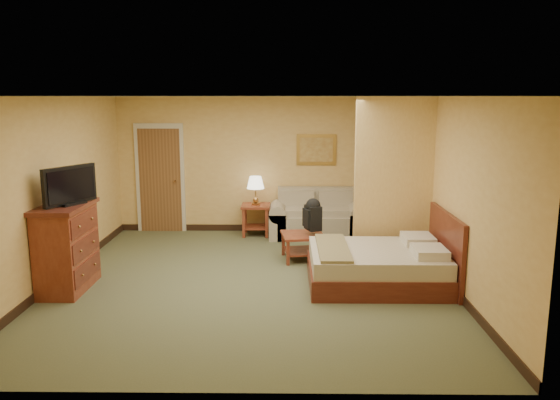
{
  "coord_description": "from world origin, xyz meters",
  "views": [
    {
      "loc": [
        0.5,
        -7.44,
        2.6
      ],
      "look_at": [
        0.4,
        0.6,
        1.07
      ],
      "focal_mm": 35.0,
      "sensor_mm": 36.0,
      "label": 1
    }
  ],
  "objects_px": {
    "bed": "(381,265)",
    "loveseat": "(317,221)",
    "coffee_table": "(303,241)",
    "dresser": "(67,247)"
  },
  "relations": [
    {
      "from": "dresser",
      "to": "bed",
      "type": "bearing_deg",
      "value": 3.44
    },
    {
      "from": "dresser",
      "to": "bed",
      "type": "xyz_separation_m",
      "value": [
        4.3,
        0.26,
        -0.32
      ]
    },
    {
      "from": "bed",
      "to": "loveseat",
      "type": "bearing_deg",
      "value": 105.89
    },
    {
      "from": "loveseat",
      "to": "coffee_table",
      "type": "bearing_deg",
      "value": -101.36
    },
    {
      "from": "loveseat",
      "to": "coffee_table",
      "type": "distance_m",
      "value": 1.53
    },
    {
      "from": "loveseat",
      "to": "coffee_table",
      "type": "xyz_separation_m",
      "value": [
        -0.3,
        -1.5,
        0.01
      ]
    },
    {
      "from": "coffee_table",
      "to": "dresser",
      "type": "xyz_separation_m",
      "value": [
        -3.24,
        -1.43,
        0.29
      ]
    },
    {
      "from": "loveseat",
      "to": "coffee_table",
      "type": "relative_size",
      "value": 2.39
    },
    {
      "from": "coffee_table",
      "to": "loveseat",
      "type": "bearing_deg",
      "value": 78.64
    },
    {
      "from": "loveseat",
      "to": "dresser",
      "type": "xyz_separation_m",
      "value": [
        -3.54,
        -2.93,
        0.31
      ]
    }
  ]
}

